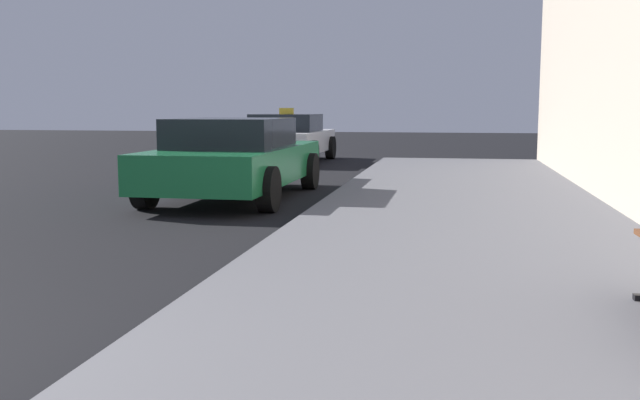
% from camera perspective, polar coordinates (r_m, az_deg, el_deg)
% --- Properties ---
extents(car_green, '(2.03, 4.51, 1.27)m').
position_cam_1_polar(car_green, '(11.42, -6.76, 3.35)').
color(car_green, '#196638').
rests_on(car_green, ground_plane).
extents(car_white, '(2.05, 4.06, 1.43)m').
position_cam_1_polar(car_white, '(19.07, -2.56, 4.97)').
color(car_white, white).
rests_on(car_white, ground_plane).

